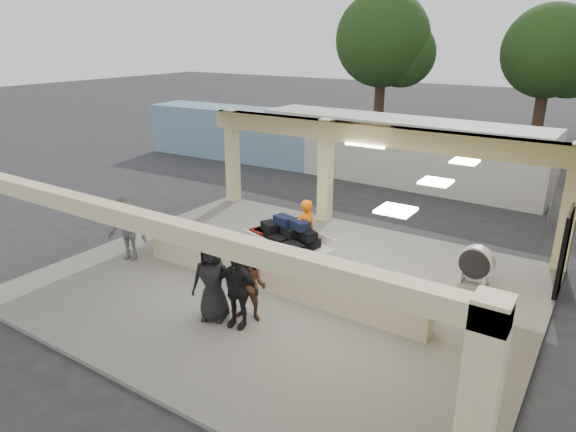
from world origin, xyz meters
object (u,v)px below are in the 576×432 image
Objects in this scene: passenger_d at (212,280)px; container_white at (396,150)px; baggage_counter at (273,272)px; container_blue at (237,133)px; passenger_b at (236,289)px; passenger_c at (127,229)px; drum_fan at (476,263)px; passenger_a at (250,287)px; luggage_cart at (287,239)px; baggage_handler at (305,232)px.

passenger_d is 13.56m from container_white.
container_blue reaches higher than baggage_counter.
passenger_b is 0.95× the size of passenger_c.
drum_fan is 0.62× the size of passenger_a.
container_blue is (-5.78, 12.19, 0.26)m from passenger_c.
container_white is at bearing 112.23° from luggage_cart.
passenger_c is (-3.88, -2.21, 0.19)m from luggage_cart.
luggage_cart is 10.19m from container_white.
drum_fan is 5.93m from passenger_a.
baggage_counter is at bearing -51.63° from luggage_cart.
baggage_counter is 5.17m from drum_fan.
container_white is (-0.95, 10.13, 0.55)m from luggage_cart.
luggage_cart is 1.64× the size of passenger_a.
passenger_a is (0.56, -3.23, -0.13)m from baggage_handler.
baggage_handler reaches higher than passenger_c.
baggage_handler reaches higher than passenger_a.
container_white is at bearing 128.01° from drum_fan.
passenger_b is 0.93× the size of passenger_d.
luggage_cart is 4.97m from drum_fan.
passenger_d reaches higher than baggage_handler.
passenger_c is at bearing -171.08° from baggage_counter.
passenger_b is at bearing -15.98° from passenger_d.
drum_fan is 4.50m from baggage_handler.
luggage_cart is at bearing 73.21° from passenger_d.
container_blue is at bearing 150.90° from luggage_cart.
passenger_c is 0.19× the size of container_blue.
passenger_a is at bearing -75.15° from baggage_counter.
passenger_b is 0.63m from passenger_d.
baggage_handler reaches higher than luggage_cart.
passenger_c is 12.69m from container_white.
baggage_handler is at bearing 66.20° from passenger_d.
passenger_a reaches higher than luggage_cart.
baggage_handler is 0.99× the size of passenger_d.
passenger_c is (-8.56, -3.87, 0.39)m from drum_fan.
container_white reaches higher than luggage_cart.
luggage_cart is 1.50× the size of passenger_b.
passenger_c is (-4.86, 0.75, 0.12)m from passenger_a.
container_blue reaches higher than luggage_cart.
luggage_cart is 3.12m from passenger_a.
passenger_d is at bearing 175.39° from passenger_b.
passenger_a is 4.92m from passenger_c.
passenger_a reaches higher than drum_fan.
passenger_a is at bearing 8.20° from passenger_d.
drum_fan is at bearing 37.79° from baggage_counter.
baggage_counter is 1.83m from baggage_handler.
drum_fan is (4.09, 3.17, 0.04)m from baggage_counter.
baggage_counter is 4.47× the size of passenger_c.
container_white is (-1.84, 13.44, 0.40)m from passenger_b.
baggage_handler is 0.19× the size of container_blue.
luggage_cart is 0.27× the size of container_blue.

